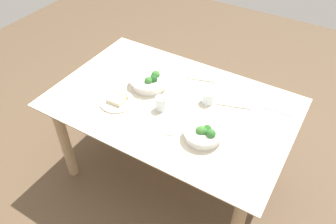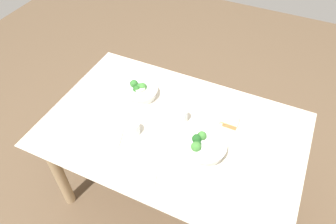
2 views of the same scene
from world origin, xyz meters
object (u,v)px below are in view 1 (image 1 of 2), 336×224
Objects in this scene: bread_side_plate at (117,101)px; water_glass_side at (161,103)px; fork_by_near_bowl at (165,135)px; napkin_folded_lower at (202,75)px; water_glass_center at (208,97)px; napkin_folded_upper at (234,100)px; broccoli_bowl_near at (150,81)px; table_knife_left at (278,112)px; fork_by_far_bowl at (99,71)px; broccoli_bowl_far at (204,133)px.

water_glass_side is at bearing -161.49° from bread_side_plate.
napkin_folded_lower is at bearing -106.56° from fork_by_near_bowl.
fork_by_near_bowl is (0.08, 0.38, -0.04)m from water_glass_center.
napkin_folded_upper is at bearing -138.46° from fork_by_near_bowl.
broccoli_bowl_near is 0.82m from table_knife_left.
water_glass_side is (-0.26, -0.09, 0.03)m from bread_side_plate.
napkin_folded_lower is at bearing -24.00° from napkin_folded_upper.
broccoli_bowl_near is 1.33× the size of table_knife_left.
napkin_folded_upper reaches higher than fork_by_near_bowl.
water_glass_side is 0.59m from fork_by_far_bowl.
bread_side_plate is at bearing -159.22° from table_knife_left.
water_glass_center is 0.28m from napkin_folded_lower.
water_glass_side is at bearing -75.70° from fork_by_near_bowl.
broccoli_bowl_far is at bearing -179.84° from fork_by_near_bowl.
broccoli_bowl_near is at bearing -25.46° from broccoli_bowl_far.
napkin_folded_lower is (0.08, -0.61, 0.00)m from fork_by_near_bowl.
bread_side_plate is at bearing 31.56° from water_glass_center.
table_knife_left is 0.57m from napkin_folded_lower.
water_glass_side is 0.22m from fork_by_near_bowl.
fork_by_near_bowl is 0.48× the size of napkin_folded_upper.
broccoli_bowl_near reaches higher than napkin_folded_lower.
napkin_folded_lower is (0.30, -0.13, 0.00)m from napkin_folded_upper.
broccoli_bowl_far is at bearing 111.25° from water_glass_center.
water_glass_center is (-0.40, -0.05, 0.00)m from broccoli_bowl_near.
broccoli_bowl_far is 0.21m from fork_by_near_bowl.
water_glass_center is 0.80× the size of fork_by_near_bowl.
napkin_folded_upper is (-0.02, -0.39, -0.03)m from broccoli_bowl_far.
fork_by_near_bowl is (-0.71, 0.29, 0.00)m from fork_by_far_bowl.
napkin_folded_upper is at bearing -93.36° from broccoli_bowl_far.
water_glass_center is (-0.48, -0.29, 0.03)m from bread_side_plate.
water_glass_side is 0.89× the size of fork_by_near_bowl.
broccoli_bowl_far reaches higher than water_glass_side.
broccoli_bowl_far is 1.03× the size of bread_side_plate.
fork_by_far_bowl is at bearing 6.66° from water_glass_center.
broccoli_bowl_far is at bearing -129.14° from table_knife_left.
bread_side_plate reaches higher than fork_by_near_bowl.
bread_side_plate reaches higher than napkin_folded_lower.
table_knife_left is at bearing -124.07° from broccoli_bowl_far.
napkin_folded_upper is (0.26, 0.03, 0.00)m from table_knife_left.
broccoli_bowl_far reaches higher than fork_by_near_bowl.
broccoli_bowl_near reaches higher than bread_side_plate.
broccoli_bowl_far is at bearing 117.67° from napkin_folded_lower.
table_knife_left is at bearing -157.42° from fork_by_near_bowl.
bread_side_plate is at bearing -36.27° from fork_by_near_bowl.
broccoli_bowl_near is at bearing 15.20° from napkin_folded_upper.
fork_by_far_bowl is 0.48× the size of table_knife_left.
broccoli_bowl_far is 0.93m from fork_by_far_bowl.
water_glass_side reaches higher than fork_by_far_bowl.
bread_side_plate reaches higher than napkin_folded_upper.
water_glass_center is at bearing -136.28° from water_glass_side.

